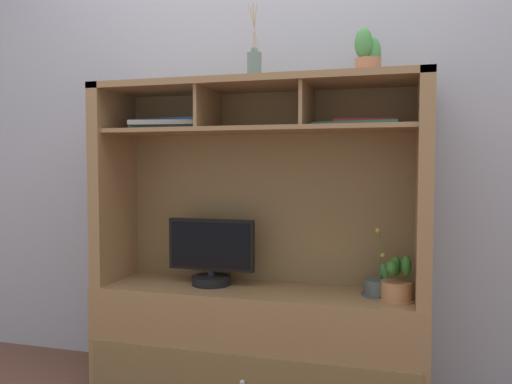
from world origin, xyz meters
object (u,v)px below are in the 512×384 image
(potted_orchid, at_px, (380,287))
(diffuser_bottle, at_px, (254,65))
(tv_monitor, at_px, (211,255))
(potted_fern, at_px, (397,284))
(magazine_stack_centre, at_px, (360,124))
(media_console, at_px, (257,297))
(magazine_stack_left, at_px, (172,125))
(potted_succulent, at_px, (368,57))

(potted_orchid, relative_size, diffuser_bottle, 0.89)
(tv_monitor, relative_size, potted_fern, 2.16)
(magazine_stack_centre, bearing_deg, diffuser_bottle, -170.14)
(potted_fern, relative_size, magazine_stack_centre, 0.50)
(media_console, distance_m, magazine_stack_left, 0.93)
(magazine_stack_left, relative_size, magazine_stack_centre, 1.02)
(potted_orchid, height_order, potted_succulent, potted_succulent)
(magazine_stack_left, relative_size, potted_succulent, 1.97)
(potted_fern, xyz_separation_m, potted_succulent, (-0.14, 0.07, 0.97))
(magazine_stack_centre, bearing_deg, potted_succulent, -42.07)
(magazine_stack_centre, height_order, diffuser_bottle, diffuser_bottle)
(media_console, relative_size, tv_monitor, 3.60)
(tv_monitor, distance_m, magazine_stack_left, 0.67)
(media_console, bearing_deg, tv_monitor, -179.93)
(potted_orchid, height_order, magazine_stack_left, magazine_stack_left)
(potted_fern, relative_size, diffuser_bottle, 0.58)
(potted_orchid, bearing_deg, media_console, -178.92)
(potted_fern, height_order, potted_succulent, potted_succulent)
(tv_monitor, height_order, magazine_stack_centre, magazine_stack_centre)
(tv_monitor, xyz_separation_m, potted_succulent, (0.72, 0.01, 0.90))
(tv_monitor, bearing_deg, potted_orchid, 0.79)
(potted_fern, bearing_deg, magazine_stack_centre, 149.49)
(potted_fern, xyz_separation_m, magazine_stack_centre, (-0.17, 0.10, 0.68))
(media_console, distance_m, potted_fern, 0.65)
(magazine_stack_centre, distance_m, potted_succulent, 0.29)
(magazine_stack_centre, relative_size, potted_succulent, 1.94)
(media_console, xyz_separation_m, magazine_stack_left, (-0.44, 0.04, 0.81))
(tv_monitor, distance_m, magazine_stack_centre, 0.92)
(diffuser_bottle, bearing_deg, magazine_stack_left, 170.14)
(diffuser_bottle, height_order, potted_succulent, diffuser_bottle)
(diffuser_bottle, bearing_deg, tv_monitor, 170.42)
(potted_orchid, xyz_separation_m, potted_succulent, (-0.06, 0.00, 1.00))
(potted_fern, distance_m, potted_succulent, 0.98)
(magazine_stack_centre, bearing_deg, media_console, -174.79)
(tv_monitor, height_order, magazine_stack_left, magazine_stack_left)
(media_console, relative_size, magazine_stack_centre, 3.88)
(potted_orchid, distance_m, diffuser_bottle, 1.14)
(media_console, xyz_separation_m, potted_succulent, (0.50, 0.01, 1.09))
(diffuser_bottle, distance_m, potted_succulent, 0.50)
(potted_orchid, bearing_deg, magazine_stack_left, 178.40)
(potted_succulent, bearing_deg, potted_orchid, -2.29)
(potted_fern, relative_size, magazine_stack_left, 0.49)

